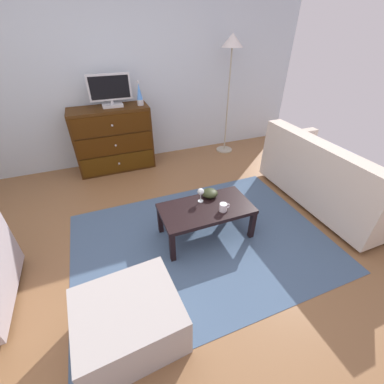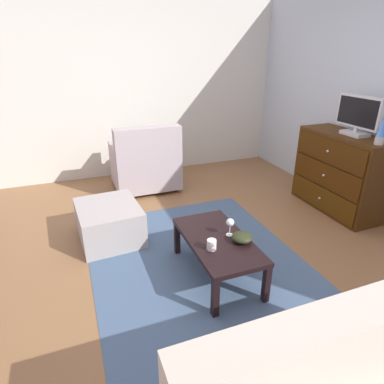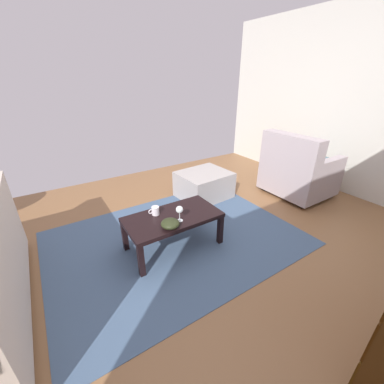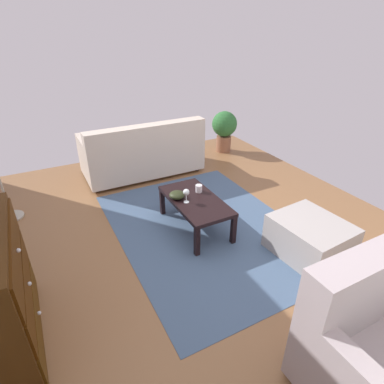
{
  "view_description": "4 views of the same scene",
  "coord_description": "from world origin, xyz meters",
  "px_view_note": "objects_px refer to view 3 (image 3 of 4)",
  "views": [
    {
      "loc": [
        -0.59,
        -1.93,
        1.93
      ],
      "look_at": [
        0.13,
        -0.1,
        0.59
      ],
      "focal_mm": 23.38,
      "sensor_mm": 36.0,
      "label": 1
    },
    {
      "loc": [
        2.4,
        -1.14,
        1.83
      ],
      "look_at": [
        -0.05,
        -0.21,
        0.67
      ],
      "focal_mm": 30.54,
      "sensor_mm": 36.0,
      "label": 2
    },
    {
      "loc": [
        1.24,
        1.74,
        1.62
      ],
      "look_at": [
        0.14,
        0.02,
        0.64
      ],
      "focal_mm": 22.7,
      "sensor_mm": 36.0,
      "label": 3
    },
    {
      "loc": [
        -2.35,
        1.32,
        2.07
      ],
      "look_at": [
        0.03,
        0.07,
        0.62
      ],
      "focal_mm": 29.46,
      "sensor_mm": 36.0,
      "label": 4
    }
  ],
  "objects_px": {
    "wine_glass": "(179,210)",
    "mug": "(155,211)",
    "coffee_table": "(173,220)",
    "bowl_decorative": "(170,224)",
    "ottoman": "(204,185)",
    "armchair": "(297,171)"
  },
  "relations": [
    {
      "from": "wine_glass",
      "to": "mug",
      "type": "distance_m",
      "value": 0.28
    },
    {
      "from": "wine_glass",
      "to": "mug",
      "type": "relative_size",
      "value": 1.38
    },
    {
      "from": "coffee_table",
      "to": "mug",
      "type": "height_order",
      "value": "mug"
    },
    {
      "from": "coffee_table",
      "to": "bowl_decorative",
      "type": "distance_m",
      "value": 0.22
    },
    {
      "from": "bowl_decorative",
      "to": "ottoman",
      "type": "distance_m",
      "value": 1.44
    },
    {
      "from": "bowl_decorative",
      "to": "armchair",
      "type": "relative_size",
      "value": 0.19
    },
    {
      "from": "coffee_table",
      "to": "ottoman",
      "type": "xyz_separation_m",
      "value": [
        -0.94,
        -0.79,
        -0.13
      ]
    },
    {
      "from": "bowl_decorative",
      "to": "mug",
      "type": "bearing_deg",
      "value": -86.08
    },
    {
      "from": "bowl_decorative",
      "to": "ottoman",
      "type": "bearing_deg",
      "value": -137.91
    },
    {
      "from": "armchair",
      "to": "bowl_decorative",
      "type": "bearing_deg",
      "value": 7.17
    },
    {
      "from": "bowl_decorative",
      "to": "ottoman",
      "type": "relative_size",
      "value": 0.25
    },
    {
      "from": "wine_glass",
      "to": "bowl_decorative",
      "type": "height_order",
      "value": "wine_glass"
    },
    {
      "from": "coffee_table",
      "to": "armchair",
      "type": "xyz_separation_m",
      "value": [
        -2.12,
        -0.12,
        0.05
      ]
    },
    {
      "from": "armchair",
      "to": "ottoman",
      "type": "bearing_deg",
      "value": -29.48
    },
    {
      "from": "coffee_table",
      "to": "mug",
      "type": "bearing_deg",
      "value": -40.35
    },
    {
      "from": "wine_glass",
      "to": "bowl_decorative",
      "type": "distance_m",
      "value": 0.16
    },
    {
      "from": "coffee_table",
      "to": "bowl_decorative",
      "type": "height_order",
      "value": "bowl_decorative"
    },
    {
      "from": "bowl_decorative",
      "to": "armchair",
      "type": "distance_m",
      "value": 2.26
    },
    {
      "from": "wine_glass",
      "to": "coffee_table",
      "type": "bearing_deg",
      "value": -83.99
    },
    {
      "from": "wine_glass",
      "to": "bowl_decorative",
      "type": "bearing_deg",
      "value": 20.91
    },
    {
      "from": "coffee_table",
      "to": "ottoman",
      "type": "bearing_deg",
      "value": -140.06
    },
    {
      "from": "mug",
      "to": "armchair",
      "type": "relative_size",
      "value": 0.12
    }
  ]
}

